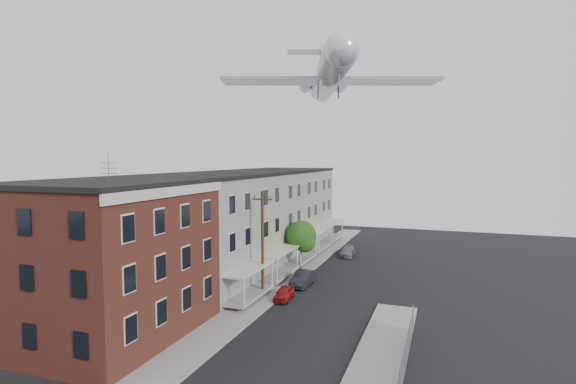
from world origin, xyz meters
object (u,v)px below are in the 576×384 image
at_px(car_near, 284,293).
at_px(airplane, 329,75).
at_px(utility_pole, 263,242).
at_px(street_tree, 302,237).
at_px(car_far, 347,251).
at_px(car_mid, 303,278).

bearing_deg(car_near, airplane, 80.96).
height_order(utility_pole, car_near, utility_pole).
bearing_deg(car_near, street_tree, 93.98).
xyz_separation_m(street_tree, airplane, (2.41, 1.42, 16.86)).
relative_size(street_tree, airplane, 0.21).
bearing_deg(car_far, car_near, -98.94).
height_order(car_mid, car_far, car_mid).
bearing_deg(car_far, street_tree, -115.50).
bearing_deg(car_mid, utility_pole, -116.99).
xyz_separation_m(utility_pole, street_tree, (0.33, 9.92, -1.22)).
height_order(utility_pole, car_mid, utility_pole).
bearing_deg(airplane, utility_pole, -103.55).
bearing_deg(car_far, car_mid, -99.53).
bearing_deg(street_tree, car_far, 68.85).
distance_m(car_far, airplane, 20.88).
distance_m(car_mid, airplane, 20.86).
xyz_separation_m(car_mid, car_far, (1.24, 13.73, -0.13)).
xyz_separation_m(utility_pole, car_near, (2.00, -0.19, -4.14)).
height_order(car_near, car_mid, car_mid).
distance_m(utility_pole, car_far, 18.82).
height_order(street_tree, airplane, airplane).
bearing_deg(street_tree, airplane, 30.50).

